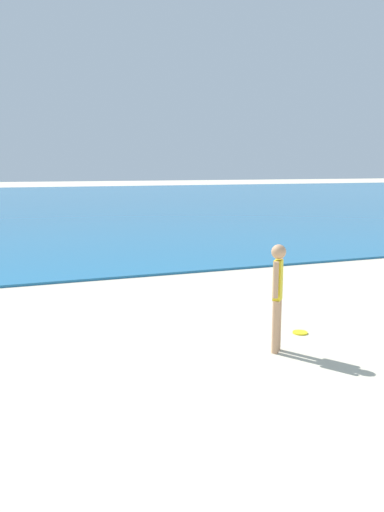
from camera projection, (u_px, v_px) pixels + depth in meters
water at (35, 201)px, 40.13m from camera, size 160.00×60.00×0.06m
person_standing at (278, 291)px, 7.39m from camera, size 0.27×0.29×1.58m
frisbee at (300, 333)px, 8.36m from camera, size 0.24×0.24×0.03m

